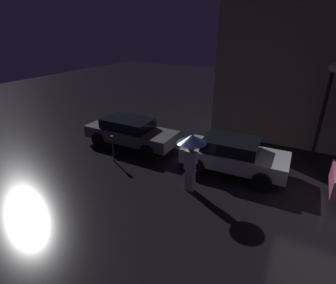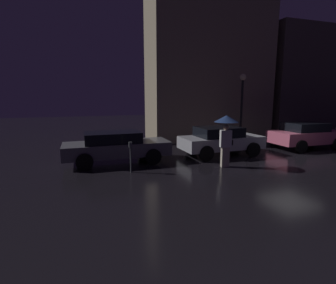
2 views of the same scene
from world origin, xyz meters
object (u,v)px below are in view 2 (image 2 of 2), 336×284
parked_car_grey (116,146)px  parked_car_pink (306,135)px  pedestrian_with_umbrella (226,128)px  street_lamp_near (242,97)px  parking_meter (131,154)px  parked_car_silver (220,140)px

parked_car_grey → parked_car_pink: 10.58m
pedestrian_with_umbrella → parked_car_grey: bearing=-16.8°
pedestrian_with_umbrella → street_lamp_near: 6.07m
parking_meter → pedestrian_with_umbrella: bearing=-6.8°
parked_car_grey → pedestrian_with_umbrella: bearing=-27.4°
parked_car_grey → pedestrian_with_umbrella: (4.20, -2.20, 0.92)m
parked_car_pink → street_lamp_near: 4.18m
street_lamp_near → parked_car_grey: bearing=-163.4°
parked_car_grey → parked_car_silver: size_ratio=1.11×
parked_car_silver → pedestrian_with_umbrella: 2.45m
parked_car_grey → parked_car_silver: 5.16m
parked_car_silver → parked_car_grey: bearing=177.0°
street_lamp_near → pedestrian_with_umbrella: bearing=-129.7°
street_lamp_near → parking_meter: bearing=-151.9°
parked_car_silver → parking_meter: bearing=-163.2°
parked_car_pink → street_lamp_near: (-2.57, 2.56, 2.08)m
parked_car_silver → parked_car_pink: parked_car_pink is taller
parked_car_grey → parked_car_pink: parked_car_pink is taller
parking_meter → parked_car_pink: bearing=8.6°
parked_car_grey → parked_car_pink: (10.58, -0.18, 0.04)m
parking_meter → parked_car_silver: bearing=18.4°
parked_car_grey → parking_meter: bearing=-79.3°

